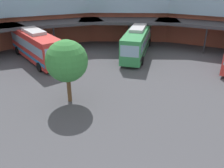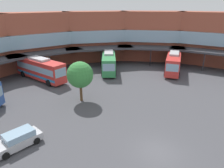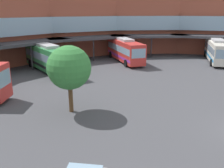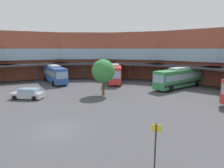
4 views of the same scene
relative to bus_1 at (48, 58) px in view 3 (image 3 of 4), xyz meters
name	(u,v)px [view 3 (image 3 of 4)]	position (x,y,z in m)	size (l,w,h in m)	color
station_building	(20,36)	(-5.86, -1.98, 3.63)	(76.48, 38.31, 11.03)	#9E4C38
bus_1	(48,58)	(0.00, 0.00, 0.00)	(6.96, 11.90, 3.77)	#338C4C
bus_2	(125,50)	(11.36, -5.96, 0.02)	(9.39, 10.05, 3.81)	red
bus_5	(217,50)	(19.07, -19.01, -0.05)	(11.89, 5.67, 3.67)	silver
plaza_tree	(69,68)	(-9.17, -11.64, 1.87)	(3.56, 3.56, 5.58)	brown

